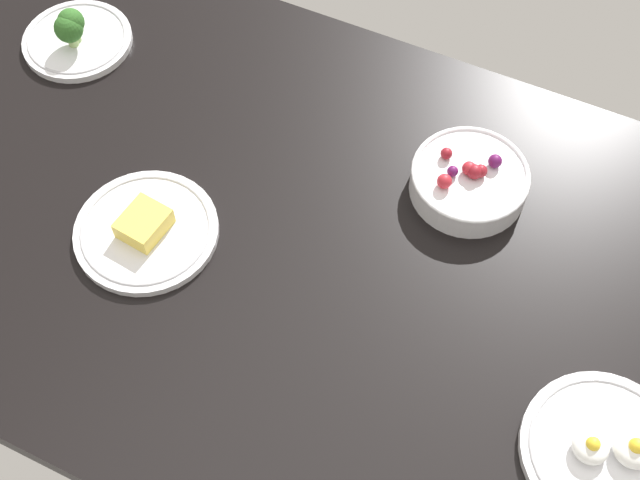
{
  "coord_description": "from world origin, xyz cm",
  "views": [
    {
      "loc": [
        26.15,
        -55.26,
        105.06
      ],
      "look_at": [
        0.0,
        0.0,
        6.0
      ],
      "focal_mm": 47.83,
      "sensor_mm": 36.0,
      "label": 1
    }
  ],
  "objects_px": {
    "plate_broccoli": "(75,36)",
    "bowl_berries": "(469,180)",
    "plate_cheese": "(146,230)",
    "plate_eggs": "(605,451)"
  },
  "relations": [
    {
      "from": "plate_cheese",
      "to": "plate_broccoli",
      "type": "height_order",
      "value": "plate_broccoli"
    },
    {
      "from": "bowl_berries",
      "to": "plate_eggs",
      "type": "distance_m",
      "value": 0.41
    },
    {
      "from": "bowl_berries",
      "to": "plate_eggs",
      "type": "height_order",
      "value": "bowl_berries"
    },
    {
      "from": "bowl_berries",
      "to": "plate_broccoli",
      "type": "distance_m",
      "value": 0.67
    },
    {
      "from": "plate_eggs",
      "to": "plate_cheese",
      "type": "relative_size",
      "value": 1.0
    },
    {
      "from": "plate_cheese",
      "to": "bowl_berries",
      "type": "bearing_deg",
      "value": 34.67
    },
    {
      "from": "bowl_berries",
      "to": "plate_cheese",
      "type": "relative_size",
      "value": 0.84
    },
    {
      "from": "plate_eggs",
      "to": "bowl_berries",
      "type": "bearing_deg",
      "value": 133.77
    },
    {
      "from": "plate_eggs",
      "to": "plate_cheese",
      "type": "height_order",
      "value": "plate_eggs"
    },
    {
      "from": "plate_broccoli",
      "to": "bowl_berries",
      "type": "bearing_deg",
      "value": -0.15
    }
  ]
}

